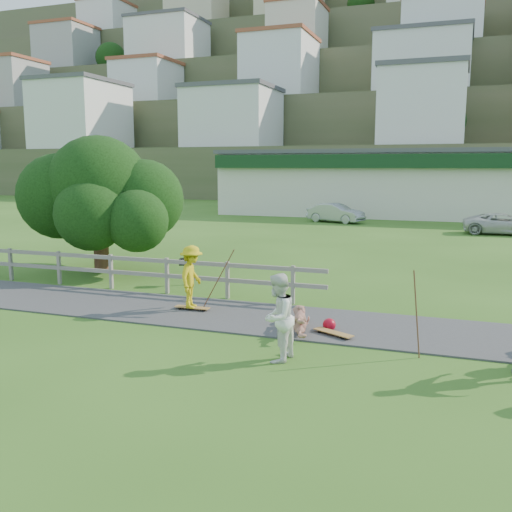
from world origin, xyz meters
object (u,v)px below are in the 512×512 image
object	(u,v)px
skater_rider	(192,280)
tree	(100,217)
car_silver	(336,213)
bbq	(186,272)
skater_fallen	(301,319)
spectator_a	(278,318)
car_white	(503,224)

from	to	relation	value
skater_rider	tree	size ratio (longest dim) A/B	0.28
skater_rider	tree	distance (m)	7.31
car_silver	bbq	xyz separation A→B (m)	(-0.21, -22.31, -0.22)
skater_fallen	car_silver	world-z (taller)	car_silver
skater_fallen	spectator_a	xyz separation A→B (m)	(0.09, -2.06, 0.57)
skater_fallen	car_white	distance (m)	23.30
skater_fallen	bbq	distance (m)	6.34
skater_rider	car_silver	world-z (taller)	skater_rider
car_white	bbq	xyz separation A→B (m)	(-10.65, -18.67, -0.17)
car_silver	tree	world-z (taller)	tree
tree	bbq	distance (m)	4.58
spectator_a	car_white	distance (m)	25.29
car_silver	bbq	size ratio (longest dim) A/B	4.52
skater_fallen	spectator_a	distance (m)	2.14
skater_fallen	car_silver	xyz separation A→B (m)	(-4.77, 26.25, 0.34)
spectator_a	tree	distance (m)	11.75
skater_fallen	bbq	world-z (taller)	bbq
bbq	tree	bearing A→B (deg)	147.70
skater_rider	car_white	size ratio (longest dim) A/B	0.39
skater_rider	bbq	world-z (taller)	skater_rider
spectator_a	car_silver	size ratio (longest dim) A/B	0.45
car_white	tree	distance (m)	22.88
skater_rider	car_silver	xyz separation A→B (m)	(-1.49, 25.33, -0.19)
car_white	bbq	world-z (taller)	car_white
skater_rider	car_silver	distance (m)	25.37
car_silver	skater_fallen	bearing A→B (deg)	-151.85
car_silver	tree	size ratio (longest dim) A/B	0.66
tree	car_silver	bearing A→B (deg)	78.37
skater_fallen	spectator_a	bearing A→B (deg)	-103.11
car_silver	car_white	xyz separation A→B (m)	(10.44, -3.64, -0.05)
tree	bbq	xyz separation A→B (m)	(4.13, -1.25, -1.55)
skater_rider	bbq	distance (m)	3.48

